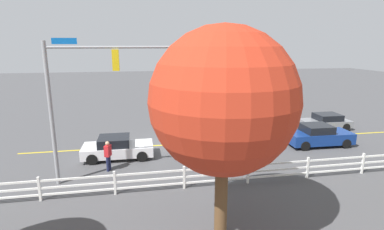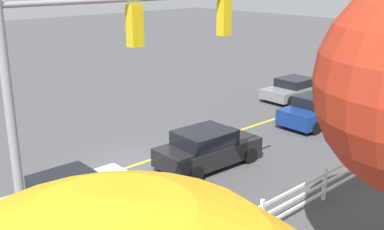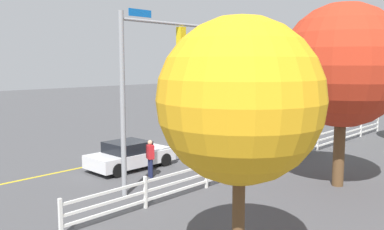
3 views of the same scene
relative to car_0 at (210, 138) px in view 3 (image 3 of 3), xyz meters
The scene contains 11 objects.
ground_plane 2.99m from the car_0, 41.91° to the right, with size 120.00×120.00×0.00m, color #444447.
lane_center_stripe 2.77m from the car_0, 133.50° to the right, with size 28.00×0.16×0.01m, color gold.
signal_assembly 8.14m from the car_0, 25.78° to the left, with size 7.88×0.38×7.11m.
car_0 is the anchor object (origin of this frame).
car_1 5.81m from the car_0, ahead, with size 4.23×2.03×1.35m.
car_2 11.31m from the car_0, 161.19° to the right, with size 3.94×1.99×1.27m.
car_3 7.71m from the car_0, behind, with size 4.41×2.06×1.47m.
pedestrian 6.44m from the car_0, 16.38° to the left, with size 0.39×0.47×1.69m.
white_rail_fence 4.77m from the car_0, 100.14° to the left, with size 26.10×0.10×1.15m.
tree_1 15.06m from the car_0, 43.32° to the left, with size 3.73×3.73×6.13m.
tree_2 9.61m from the car_0, 78.96° to the left, with size 5.02×5.02×7.50m.
Camera 3 is at (15.80, 17.40, 5.07)m, focal length 38.49 mm.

